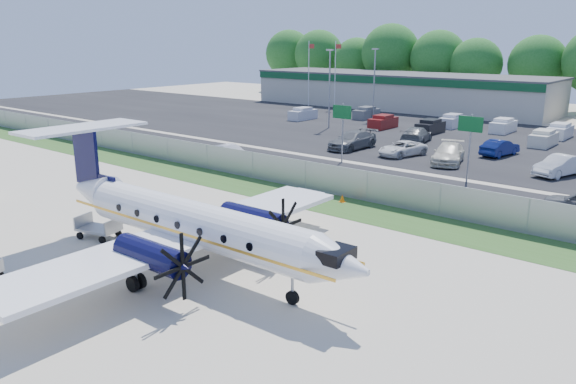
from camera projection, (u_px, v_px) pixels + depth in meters
The scene contains 25 objects.
ground at pixel (205, 266), 25.80m from camera, with size 170.00×170.00×0.00m, color beige.
grass_verge at pixel (349, 208), 34.76m from camera, with size 170.00×4.00×0.02m, color #2D561E.
access_road at pixel (403, 186), 39.98m from camera, with size 170.00×8.00×0.02m, color black.
parking_lot at pixel (505, 145), 55.65m from camera, with size 170.00×32.00×0.02m, color black.
perimeter_fence at pixel (367, 186), 35.99m from camera, with size 120.00×0.06×1.99m.
building_west at pixel (398, 90), 86.07m from camera, with size 46.40×12.40×5.24m.
sign_left at pixel (342, 120), 46.85m from camera, with size 1.80×0.26×5.00m.
sign_mid at pixel (470, 134), 40.12m from camera, with size 1.80×0.26×5.00m.
flagpole_west at pixel (309, 70), 87.37m from camera, with size 1.06×0.12×10.00m.
flagpole_east at pixel (336, 71), 84.31m from camera, with size 1.06×0.12×10.00m.
light_pole_nw at pixel (330, 83), 65.04m from camera, with size 0.90×0.35×9.09m.
light_pole_sw at pixel (374, 79), 72.50m from camera, with size 0.90×0.35×9.09m.
aircraft at pixel (190, 222), 25.01m from camera, with size 18.49×18.27×5.77m.
pushback_tug at pixel (178, 228), 29.33m from camera, with size 2.59×2.31×1.20m.
baggage_cart_near at pixel (99, 228), 29.42m from camera, with size 2.42×1.79×1.14m.
cone_nose at pixel (312, 274), 24.35m from camera, with size 0.37×0.37×0.52m.
cone_starboard_wing at pixel (342, 198), 36.01m from camera, with size 0.37×0.37×0.53m.
road_car_west at pixel (230, 161), 48.21m from camera, with size 1.50×4.30×1.42m, color silver.
parked_car_a at pixel (352, 149), 53.79m from camera, with size 2.37×5.84×1.69m, color #595B5E.
parked_car_b at pixel (402, 156), 50.56m from camera, with size 2.21×4.79×1.33m, color silver.
parked_car_c at pixel (448, 163), 47.52m from camera, with size 2.30×5.66×1.64m, color beige.
parked_car_d at pixel (558, 176), 43.15m from camera, with size 1.66×4.77×1.57m, color silver.
parked_car_f at pixel (416, 143), 57.09m from camera, with size 2.26×5.57×1.62m, color #595B5E.
parked_car_g at pixel (499, 156), 50.62m from camera, with size 1.56×4.48×1.47m, color navy.
far_parking_rows at pixel (521, 139), 59.39m from camera, with size 56.00×10.00×1.60m, color gray, non-canonical shape.
Camera 1 is at (18.17, -16.15, 10.05)m, focal length 35.00 mm.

